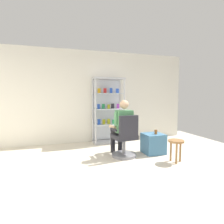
{
  "coord_description": "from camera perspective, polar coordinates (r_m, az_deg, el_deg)",
  "views": [
    {
      "loc": [
        -1.11,
        -2.49,
        1.39
      ],
      "look_at": [
        0.19,
        1.67,
        1.0
      ],
      "focal_mm": 29.64,
      "sensor_mm": 36.0,
      "label": 1
    }
  ],
  "objects": [
    {
      "name": "display_cabinet_main",
      "position": [
        5.48,
        -1.35,
        0.64
      ],
      "size": [
        0.9,
        0.45,
        1.9
      ],
      "color": "#B7B7BC",
      "rests_on": "ground"
    },
    {
      "name": "wooden_stool",
      "position": [
        4.12,
        19.14,
        -9.52
      ],
      "size": [
        0.32,
        0.32,
        0.47
      ],
      "color": "olive",
      "rests_on": "ground"
    },
    {
      "name": "office_chair",
      "position": [
        4.21,
        4.07,
        -8.59
      ],
      "size": [
        0.59,
        0.56,
        0.96
      ],
      "color": "slate",
      "rests_on": "ground"
    },
    {
      "name": "back_wall",
      "position": [
        5.6,
        -5.97,
        4.67
      ],
      "size": [
        6.0,
        0.1,
        2.7
      ],
      "primitive_type": "cube",
      "color": "silver",
      "rests_on": "ground"
    },
    {
      "name": "storage_crate",
      "position": [
        4.63,
        12.6,
        -9.44
      ],
      "size": [
        0.48,
        0.46,
        0.47
      ],
      "primitive_type": "cube",
      "color": "teal",
      "rests_on": "ground"
    },
    {
      "name": "seated_shopkeeper",
      "position": [
        4.29,
        3.07,
        -3.99
      ],
      "size": [
        0.52,
        0.59,
        1.29
      ],
      "color": "black",
      "rests_on": "ground"
    },
    {
      "name": "ground_plane",
      "position": [
        3.06,
        6.38,
        -21.95
      ],
      "size": [
        7.2,
        7.2,
        0.0
      ],
      "primitive_type": "plane",
      "color": "beige"
    },
    {
      "name": "tea_glass",
      "position": [
        4.54,
        13.37,
        -6.01
      ],
      "size": [
        0.07,
        0.07,
        0.1
      ],
      "primitive_type": "cylinder",
      "color": "brown",
      "rests_on": "storage_crate"
    }
  ]
}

